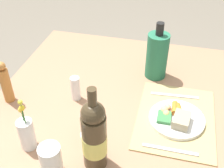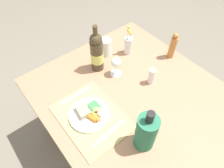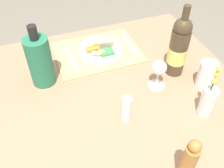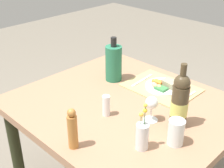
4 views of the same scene
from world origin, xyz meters
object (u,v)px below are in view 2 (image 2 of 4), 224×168
Objects in this scene: wine_bottle at (97,52)px; salt_shaker at (151,76)px; dinner_plate at (89,113)px; water_tumbler at (106,48)px; fork at (75,96)px; dining_table at (133,103)px; wine_glass at (116,63)px; knife at (109,133)px; flower_vase at (128,45)px; cooler_bottle at (146,132)px; pepper_mill at (173,46)px.

wine_bottle is 0.38m from salt_shaker.
water_tumbler reaches higher than dinner_plate.
fork is at bearing -115.16° from salt_shaker.
wine_bottle is at bearing -174.92° from dining_table.
knife is at bearing -44.66° from wine_glass.
flower_vase is at bearing 116.51° from dinner_plate.
salt_shaker is (0.04, 0.45, 0.04)m from dinner_plate.
wine_glass is at bearing 156.62° from cooler_bottle.
dining_table is 0.37m from fork.
pepper_mill reaches higher than wine_glass.
fork is at bearing 176.71° from knife.
dining_table is at bearing 5.08° from wine_bottle.
pepper_mill reaches higher than fork.
fork is 0.72× the size of cooler_bottle.
salt_shaker reaches higher than dining_table.
flower_vase is (-0.43, 0.52, 0.06)m from knife.
flower_vase is at bearing 165.66° from salt_shaker.
knife is 0.64× the size of wine_bottle.
fork is 0.62× the size of wine_bottle.
salt_shaker is (0.32, 0.19, -0.08)m from wine_bottle.
salt_shaker is at bearing 7.86° from water_tumbler.
pepper_mill is at bearing 74.38° from wine_glass.
knife is 0.75× the size of cooler_bottle.
flower_vase is 0.69× the size of wine_bottle.
wine_glass is 0.41× the size of wine_bottle.
water_tumbler is (-0.31, -0.35, -0.04)m from pepper_mill.
pepper_mill is (0.12, 0.73, 0.09)m from fork.
cooler_bottle is 2.28× the size of water_tumbler.
pepper_mill is 0.71m from cooler_bottle.
water_tumbler is at bearing -123.51° from flower_vase.
cooler_bottle is at bearing 21.98° from dinner_plate.
knife is (0.32, 0.01, 0.00)m from fork.
wine_bottle reaches higher than dinner_plate.
wine_glass reaches higher than salt_shaker.
cooler_bottle is at bearing 13.80° from fork.
water_tumbler is at bearing 131.66° from dinner_plate.
cooler_bottle is (0.48, 0.12, 0.11)m from fork.
fork is at bearing -79.03° from flower_vase.
flower_vase is at bearing 125.15° from knife.
salt_shaker reaches higher than fork.
flower_vase is (-0.32, 0.24, 0.16)m from dining_table.
dinner_plate is at bearing -158.02° from cooler_bottle.
wine_bottle reaches higher than knife.
dining_table is at bearing -77.92° from pepper_mill.
wine_bottle is at bearing -60.05° from water_tumbler.
wine_bottle is 0.17m from water_tumbler.
water_tumbler is at bearing 116.23° from fork.
dinner_plate is at bearing -178.65° from knife.
dining_table is 3.52× the size of wine_bottle.
wine_glass is 0.24m from salt_shaker.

